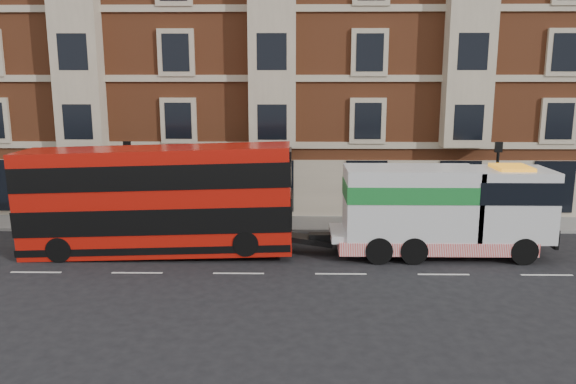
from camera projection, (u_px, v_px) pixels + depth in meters
name	position (u px, v px, depth m)	size (l,w,h in m)	color
ground	(239.00, 273.00, 21.96)	(120.00, 120.00, 0.00)	black
sidewalk	(253.00, 223.00, 29.29)	(90.00, 3.00, 0.15)	slate
victorian_terrace	(269.00, 36.00, 34.65)	(45.00, 12.00, 20.40)	brown
lamp_post_west	(129.00, 178.00, 27.59)	(0.35, 0.15, 4.35)	black
lamp_post_east	(496.00, 179.00, 27.32)	(0.35, 0.15, 4.35)	black
double_decker_bus	(157.00, 199.00, 23.94)	(11.47, 2.63, 4.64)	#B11209
tow_truck	(440.00, 209.00, 23.84)	(9.18, 2.71, 3.83)	silver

